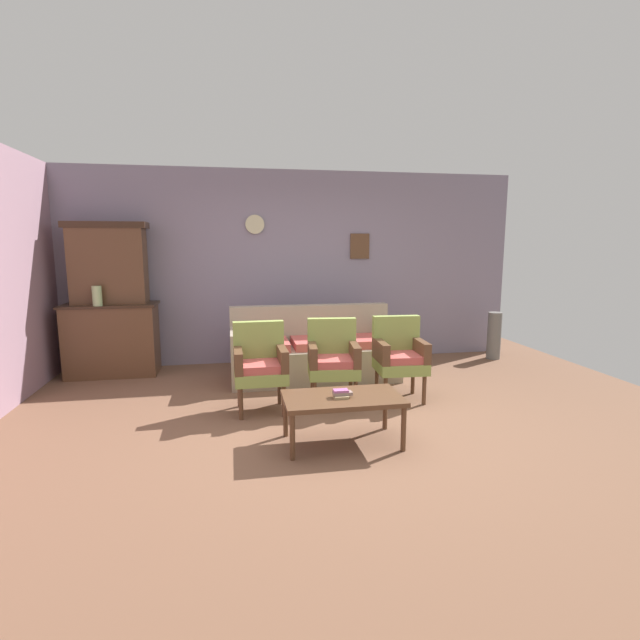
% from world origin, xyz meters
% --- Properties ---
extents(ground_plane, '(7.68, 7.68, 0.00)m').
position_xyz_m(ground_plane, '(0.00, 0.00, 0.00)').
color(ground_plane, brown).
extents(wall_back_with_decor, '(6.40, 0.09, 2.70)m').
position_xyz_m(wall_back_with_decor, '(0.00, 2.63, 1.35)').
color(wall_back_with_decor, gray).
rests_on(wall_back_with_decor, ground).
extents(side_cabinet, '(1.16, 0.55, 0.93)m').
position_xyz_m(side_cabinet, '(-2.47, 2.25, 0.47)').
color(side_cabinet, brown).
rests_on(side_cabinet, ground).
extents(cabinet_upper_hutch, '(0.99, 0.38, 1.03)m').
position_xyz_m(cabinet_upper_hutch, '(-2.47, 2.33, 1.45)').
color(cabinet_upper_hutch, brown).
rests_on(cabinet_upper_hutch, side_cabinet).
extents(vase_on_cabinet, '(0.11, 0.11, 0.25)m').
position_xyz_m(vase_on_cabinet, '(-2.57, 2.07, 1.05)').
color(vase_on_cabinet, '#A5BD83').
rests_on(vase_on_cabinet, side_cabinet).
extents(floral_couch, '(2.07, 0.81, 0.90)m').
position_xyz_m(floral_couch, '(0.06, 1.62, 0.32)').
color(floral_couch, gray).
rests_on(floral_couch, ground).
extents(armchair_by_doorway, '(0.53, 0.50, 0.90)m').
position_xyz_m(armchair_by_doorway, '(-0.68, 0.56, 0.50)').
color(armchair_by_doorway, '#849947').
rests_on(armchair_by_doorway, ground).
extents(armchair_near_cabinet, '(0.57, 0.55, 0.90)m').
position_xyz_m(armchair_near_cabinet, '(0.09, 0.62, 0.50)').
color(armchair_near_cabinet, '#849947').
rests_on(armchair_near_cabinet, ground).
extents(armchair_near_couch_end, '(0.55, 0.52, 0.90)m').
position_xyz_m(armchair_near_couch_end, '(0.84, 0.66, 0.50)').
color(armchair_near_couch_end, '#849947').
rests_on(armchair_near_couch_end, ground).
extents(coffee_table, '(1.00, 0.56, 0.42)m').
position_xyz_m(coffee_table, '(-0.04, -0.40, 0.38)').
color(coffee_table, brown).
rests_on(coffee_table, ground).
extents(book_stack_on_table, '(0.16, 0.11, 0.07)m').
position_xyz_m(book_stack_on_table, '(-0.06, -0.43, 0.45)').
color(book_stack_on_table, tan).
rests_on(book_stack_on_table, coffee_table).
extents(floor_vase_by_wall, '(0.20, 0.20, 0.69)m').
position_xyz_m(floor_vase_by_wall, '(2.85, 2.15, 0.35)').
color(floor_vase_by_wall, '#66635E').
rests_on(floor_vase_by_wall, ground).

